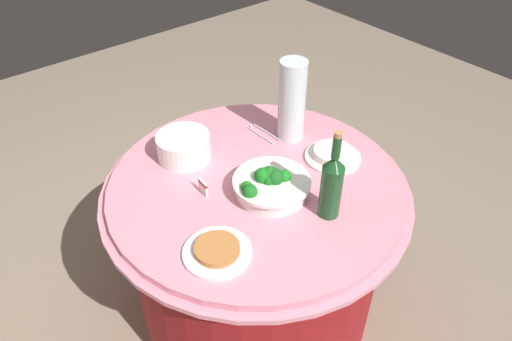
# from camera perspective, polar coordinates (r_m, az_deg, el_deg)

# --- Properties ---
(ground_plane) EXTENTS (6.00, 6.00, 0.00)m
(ground_plane) POSITION_cam_1_polar(r_m,az_deg,el_deg) (2.32, -0.00, -15.34)
(ground_plane) COLOR gray
(buffet_table) EXTENTS (1.16, 1.16, 0.74)m
(buffet_table) POSITION_cam_1_polar(r_m,az_deg,el_deg) (2.03, -0.00, -9.14)
(buffet_table) COLOR maroon
(buffet_table) RESTS_ON ground_plane
(broccoli_bowl) EXTENTS (0.28, 0.28, 0.11)m
(broccoli_bowl) POSITION_cam_1_polar(r_m,az_deg,el_deg) (1.69, 1.65, -1.75)
(broccoli_bowl) COLOR white
(broccoli_bowl) RESTS_ON buffet_table
(plate_stack) EXTENTS (0.21, 0.21, 0.10)m
(plate_stack) POSITION_cam_1_polar(r_m,az_deg,el_deg) (1.88, -8.63, 2.85)
(plate_stack) COLOR white
(plate_stack) RESTS_ON buffet_table
(wine_bottle) EXTENTS (0.07, 0.07, 0.34)m
(wine_bottle) POSITION_cam_1_polar(r_m,az_deg,el_deg) (1.58, 9.03, -1.68)
(wine_bottle) COLOR #184821
(wine_bottle) RESTS_ON buffet_table
(decorative_fruit_vase) EXTENTS (0.11, 0.11, 0.34)m
(decorative_fruit_vase) POSITION_cam_1_polar(r_m,az_deg,el_deg) (1.93, 4.30, 7.91)
(decorative_fruit_vase) COLOR silver
(decorative_fruit_vase) RESTS_ON buffet_table
(serving_tongs) EXTENTS (0.17, 0.05, 0.01)m
(serving_tongs) POSITION_cam_1_polar(r_m,az_deg,el_deg) (2.02, 0.77, 4.51)
(serving_tongs) COLOR silver
(serving_tongs) RESTS_ON buffet_table
(food_plate_rice) EXTENTS (0.22, 0.22, 0.04)m
(food_plate_rice) POSITION_cam_1_polar(r_m,az_deg,el_deg) (1.89, 9.18, 1.87)
(food_plate_rice) COLOR white
(food_plate_rice) RESTS_ON buffet_table
(food_plate_peanuts) EXTENTS (0.22, 0.22, 0.03)m
(food_plate_peanuts) POSITION_cam_1_polar(r_m,az_deg,el_deg) (1.52, -4.67, -9.55)
(food_plate_peanuts) COLOR white
(food_plate_peanuts) RESTS_ON buffet_table
(label_placard_front) EXTENTS (0.05, 0.01, 0.05)m
(label_placard_front) POSITION_cam_1_polar(r_m,az_deg,el_deg) (1.71, -6.35, -1.93)
(label_placard_front) COLOR white
(label_placard_front) RESTS_ON buffet_table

